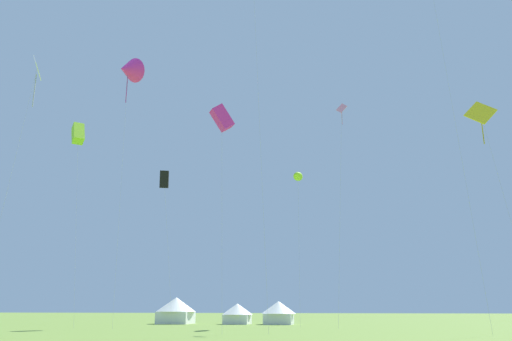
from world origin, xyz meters
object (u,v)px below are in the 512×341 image
at_px(kite_lime_box, 78,134).
at_px(kite_magenta_box, 222,118).
at_px(festival_tent_right, 279,312).
at_px(kite_yellow_diamond, 481,115).
at_px(festival_tent_center, 237,313).
at_px(kite_magenta_delta, 128,70).
at_px(kite_black_box, 164,179).
at_px(festival_tent_left, 176,309).
at_px(kite_white_diamond, 37,71).
at_px(kite_lime_parafoil, 298,177).
at_px(kite_pink_diamond, 341,119).

relative_size(kite_lime_box, kite_magenta_box, 1.13).
height_order(kite_magenta_box, festival_tent_right, kite_magenta_box).
relative_size(kite_yellow_diamond, festival_tent_center, 4.72).
relative_size(kite_yellow_diamond, kite_magenta_delta, 0.60).
bearing_deg(kite_black_box, festival_tent_left, 98.04).
relative_size(kite_white_diamond, kite_magenta_box, 1.38).
height_order(kite_lime_box, festival_tent_right, kite_lime_box).
height_order(kite_lime_parafoil, kite_white_diamond, kite_white_diamond).
bearing_deg(kite_pink_diamond, kite_white_diamond, -159.79).
height_order(kite_lime_parafoil, festival_tent_center, kite_lime_parafoil).
xyz_separation_m(kite_lime_parafoil, kite_white_diamond, (-25.92, -15.63, 8.80)).
xyz_separation_m(kite_black_box, festival_tent_right, (12.25, 10.20, -15.36)).
bearing_deg(festival_tent_right, festival_tent_center, 180.00).
relative_size(kite_pink_diamond, kite_black_box, 1.39).
distance_m(kite_magenta_delta, kite_magenta_box, 18.83).
xyz_separation_m(kite_lime_box, festival_tent_center, (15.90, 15.02, -20.25)).
height_order(festival_tent_left, festival_tent_right, festival_tent_left).
bearing_deg(kite_black_box, kite_pink_diamond, -1.49).
distance_m(kite_white_diamond, festival_tent_right, 40.10).
xyz_separation_m(kite_lime_box, kite_black_box, (9.03, 4.82, -4.74)).
bearing_deg(kite_lime_parafoil, kite_pink_diamond, -36.04).
distance_m(kite_lime_box, kite_magenta_box, 21.31).
bearing_deg(festival_tent_left, kite_yellow_diamond, -35.93).
bearing_deg(kite_magenta_box, kite_pink_diamond, 49.00).
bearing_deg(festival_tent_center, kite_lime_box, -136.63).
bearing_deg(kite_lime_box, kite_lime_parafoil, 18.53).
xyz_separation_m(kite_yellow_diamond, festival_tent_left, (-34.10, 24.71, -15.37)).
bearing_deg(kite_pink_diamond, festival_tent_center, 143.37).
xyz_separation_m(festival_tent_left, festival_tent_center, (8.31, -0.00, -0.44)).
bearing_deg(kite_yellow_diamond, kite_magenta_box, 176.28).
bearing_deg(festival_tent_left, kite_pink_diamond, -25.28).
xyz_separation_m(kite_yellow_diamond, kite_black_box, (-32.66, 14.51, -0.30)).
bearing_deg(kite_black_box, festival_tent_right, 39.78).
relative_size(kite_lime_box, kite_lime_parafoil, 1.29).
bearing_deg(kite_lime_box, kite_pink_diamond, 8.01).
distance_m(festival_tent_left, festival_tent_right, 13.69).
bearing_deg(kite_lime_parafoil, festival_tent_right, 117.73).
relative_size(kite_pink_diamond, festival_tent_center, 6.32).
height_order(kite_yellow_diamond, kite_lime_parafoil, kite_yellow_diamond).
height_order(kite_lime_parafoil, kite_magenta_box, kite_magenta_box).
relative_size(kite_white_diamond, festival_tent_right, 6.39).
bearing_deg(festival_tent_center, kite_lime_parafoil, -37.00).
xyz_separation_m(kite_white_diamond, festival_tent_left, (8.70, 22.34, -24.36)).
relative_size(kite_magenta_delta, festival_tent_right, 7.08).
xyz_separation_m(kite_yellow_diamond, festival_tent_center, (-25.79, 24.71, -15.81)).
relative_size(kite_pink_diamond, kite_lime_parafoil, 1.40).
bearing_deg(festival_tent_right, kite_lime_parafoil, -62.27).
distance_m(kite_magenta_box, festival_tent_left, 31.29).
xyz_separation_m(kite_lime_box, kite_lime_parafoil, (24.81, 8.32, -4.26)).
relative_size(kite_lime_parafoil, kite_black_box, 0.99).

